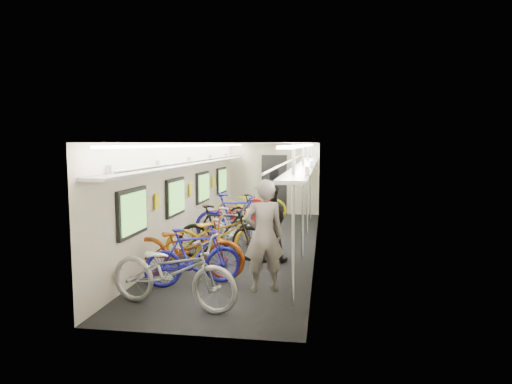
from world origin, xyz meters
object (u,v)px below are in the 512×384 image
(bicycle_0, at_px, (173,271))
(passenger_mid, at_px, (269,223))
(passenger_near, at_px, (264,235))
(backpack, at_px, (262,210))
(bicycle_1, at_px, (194,257))

(bicycle_0, xyz_separation_m, passenger_mid, (1.06, 2.80, 0.25))
(bicycle_0, distance_m, passenger_mid, 3.01)
(passenger_near, height_order, passenger_mid, passenger_near)
(passenger_near, bearing_deg, passenger_mid, -105.03)
(bicycle_0, relative_size, passenger_mid, 1.30)
(bicycle_0, height_order, backpack, backpack)
(bicycle_1, bearing_deg, backpack, -105.88)
(bicycle_0, height_order, bicycle_1, bicycle_0)
(bicycle_0, height_order, passenger_near, passenger_near)
(passenger_mid, height_order, backpack, passenger_mid)
(passenger_near, bearing_deg, backpack, -93.55)
(bicycle_0, bearing_deg, backpack, -29.65)
(bicycle_0, xyz_separation_m, bicycle_1, (-0.00, 1.05, -0.05))
(bicycle_1, distance_m, passenger_mid, 2.07)
(backpack, bearing_deg, passenger_mid, 109.45)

